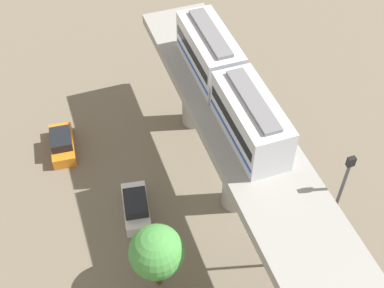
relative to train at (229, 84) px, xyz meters
The scene contains 7 objects.
ground_plane 10.04m from the train, 90.00° to the left, with size 120.00×120.00×0.00m, color #706654.
viaduct 4.31m from the train, 90.00° to the left, with size 5.20×28.00×8.22m.
train is the anchor object (origin of this frame).
parked_car_white 11.52m from the train, ahead, with size 2.43×4.43×1.76m.
parked_car_orange 16.00m from the train, 32.76° to the right, with size 2.16×4.34×1.76m.
tree_near_viaduct 11.52m from the train, 43.44° to the left, with size 3.46×3.46×5.61m.
signal_post 10.24m from the train, 110.96° to the left, with size 0.44×0.28×10.82m.
Camera 1 is at (10.61, 20.71, 31.55)m, focal length 48.52 mm.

